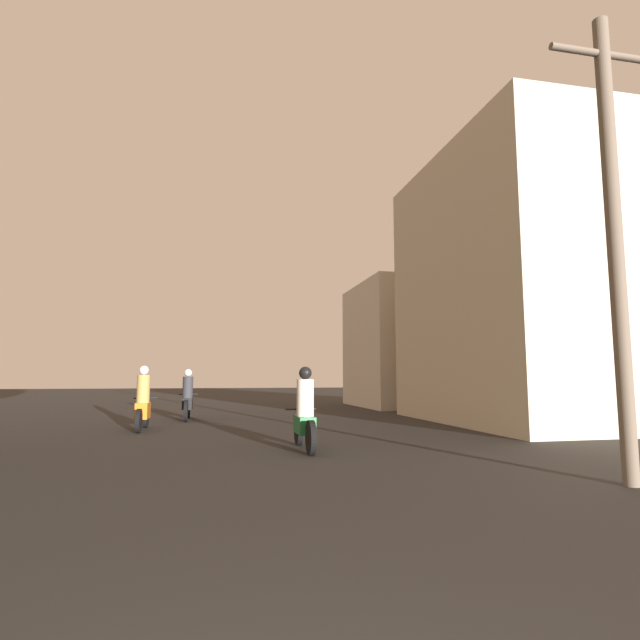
# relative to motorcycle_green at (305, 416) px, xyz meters

# --- Properties ---
(motorcycle_green) EXTENTS (0.60, 1.92, 1.55)m
(motorcycle_green) POSITION_rel_motorcycle_green_xyz_m (0.00, 0.00, 0.00)
(motorcycle_green) COLOR black
(motorcycle_green) RESTS_ON ground_plane
(motorcycle_orange) EXTENTS (0.60, 1.88, 1.64)m
(motorcycle_orange) POSITION_rel_motorcycle_green_xyz_m (-3.45, 4.23, 0.04)
(motorcycle_orange) COLOR black
(motorcycle_orange) RESTS_ON ground_plane
(motorcycle_black) EXTENTS (0.60, 2.11, 1.60)m
(motorcycle_black) POSITION_rel_motorcycle_green_xyz_m (-2.50, 7.16, 0.02)
(motorcycle_black) COLOR black
(motorcycle_black) RESTS_ON ground_plane
(building_right_near) EXTENTS (6.00, 7.84, 8.13)m
(building_right_near) POSITION_rel_motorcycle_green_xyz_m (7.83, 4.10, 3.45)
(building_right_near) COLOR beige
(building_right_near) RESTS_ON ground_plane
(building_right_far) EXTENTS (4.61, 5.97, 5.63)m
(building_right_far) POSITION_rel_motorcycle_green_xyz_m (7.08, 12.61, 2.19)
(building_right_far) COLOR beige
(building_right_far) RESTS_ON ground_plane
(utility_pole_near) EXTENTS (1.60, 0.20, 6.28)m
(utility_pole_near) POSITION_rel_motorcycle_green_xyz_m (3.46, -3.87, 2.68)
(utility_pole_near) COLOR #6B5B4C
(utility_pole_near) RESTS_ON ground_plane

